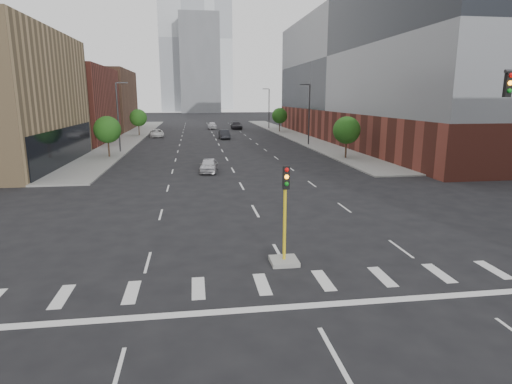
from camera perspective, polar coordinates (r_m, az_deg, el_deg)
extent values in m
cube|color=gray|center=(83.51, -16.06, 7.18)|extent=(5.00, 92.00, 0.15)
cube|color=gray|center=(84.86, 4.61, 7.70)|extent=(5.00, 92.00, 0.15)
cube|color=brown|center=(78.14, -26.38, 10.40)|extent=(20.00, 22.00, 12.00)
cube|color=brown|center=(103.21, -21.98, 11.28)|extent=(20.00, 24.00, 13.00)
cube|color=brown|center=(76.26, 17.85, 8.43)|extent=(24.00, 70.00, 5.00)
cube|color=slate|center=(76.37, 18.42, 16.67)|extent=(24.00, 70.00, 17.00)
cube|color=#B2B7BC|center=(230.17, -9.79, 19.32)|extent=(22.00, 22.00, 70.00)
cube|color=#B2B7BC|center=(270.79, -5.59, 19.46)|extent=(20.00, 20.00, 80.00)
cube|color=slate|center=(209.01, -7.50, 16.52)|extent=(18.00, 18.00, 44.00)
cube|color=#999993|center=(19.22, 3.76, -9.18)|extent=(1.20, 1.20, 0.20)
cylinder|color=gold|center=(18.66, 3.83, -4.32)|extent=(0.14, 0.14, 3.20)
cube|color=black|center=(17.99, 4.05, 1.93)|extent=(0.28, 0.18, 1.00)
sphere|color=red|center=(17.83, 4.14, 2.97)|extent=(0.18, 0.18, 0.18)
sphere|color=orange|center=(17.88, 4.12, 2.02)|extent=(0.18, 0.18, 0.18)
sphere|color=#0C7F19|center=(17.94, 4.11, 1.08)|extent=(0.18, 0.18, 0.18)
cube|color=black|center=(20.26, 30.57, 12.26)|extent=(0.28, 0.18, 1.00)
sphere|color=red|center=(20.18, 30.90, 13.23)|extent=(0.18, 0.18, 0.18)
sphere|color=orange|center=(20.17, 30.80, 12.38)|extent=(0.18, 0.18, 0.18)
sphere|color=#0C7F19|center=(20.16, 30.70, 11.53)|extent=(0.18, 0.18, 0.18)
cylinder|color=#2D2D30|center=(65.82, 7.10, 10.11)|extent=(0.20, 0.20, 9.00)
cube|color=#2D2D30|center=(65.58, 6.51, 14.05)|extent=(1.40, 0.22, 0.15)
cylinder|color=#2D2D30|center=(99.99, 1.74, 11.00)|extent=(0.20, 0.20, 9.00)
cube|color=#2D2D30|center=(99.84, 1.30, 13.59)|extent=(1.40, 0.22, 0.15)
cylinder|color=#2D2D30|center=(59.31, -17.91, 9.35)|extent=(0.20, 0.20, 9.00)
cube|color=#2D2D30|center=(59.15, -17.42, 13.74)|extent=(1.40, 0.22, 0.15)
cylinder|color=#382619|center=(54.77, -19.03, 5.40)|extent=(0.20, 0.20, 1.75)
sphere|color=#1C4612|center=(54.55, -19.21, 7.87)|extent=(3.20, 3.20, 3.20)
cylinder|color=#382619|center=(84.30, -15.33, 7.91)|extent=(0.20, 0.20, 1.75)
sphere|color=#1C4612|center=(84.16, -15.43, 9.52)|extent=(3.20, 3.20, 3.20)
cylinder|color=#382619|center=(51.98, 11.88, 5.46)|extent=(0.20, 0.20, 1.75)
sphere|color=#1C4612|center=(51.75, 12.00, 8.07)|extent=(3.20, 3.20, 3.20)
cylinder|color=#382619|center=(90.43, 3.15, 8.62)|extent=(0.20, 0.20, 1.75)
sphere|color=#1C4612|center=(90.30, 3.17, 10.13)|extent=(3.20, 3.20, 3.20)
imported|color=silver|center=(42.06, -6.32, 3.57)|extent=(2.08, 4.20, 1.37)
imported|color=black|center=(75.76, -4.25, 7.67)|extent=(1.88, 4.86, 1.58)
imported|color=silver|center=(81.19, -13.08, 7.65)|extent=(2.94, 5.40, 1.44)
imported|color=black|center=(98.71, -2.63, 8.85)|extent=(2.39, 5.77, 1.67)
imported|color=silver|center=(99.62, -5.85, 8.83)|extent=(2.23, 5.01, 1.68)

